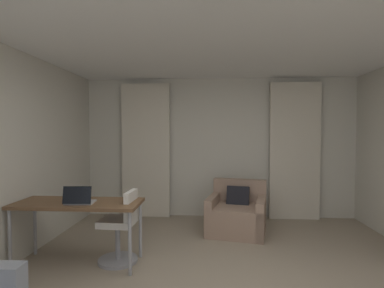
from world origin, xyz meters
name	(u,v)px	position (x,y,z in m)	size (l,w,h in m)	color
wall_window	(219,148)	(0.00, 3.03, 1.30)	(5.12, 0.06, 2.60)	beige
ceiling	(228,14)	(0.00, 0.00, 2.63)	(5.12, 6.12, 0.06)	white
curtain_left_panel	(146,150)	(-1.38, 2.90, 1.25)	(0.90, 0.06, 2.50)	beige
curtain_right_panel	(295,151)	(1.38, 2.90, 1.25)	(0.90, 0.06, 2.50)	beige
armchair	(237,215)	(0.27, 2.10, 0.28)	(1.03, 1.01, 0.80)	#997A66
desk	(78,207)	(-1.74, 0.80, 0.69)	(1.49, 0.59, 0.76)	brown
desk_chair	(121,230)	(-1.25, 0.89, 0.39)	(0.48, 0.48, 0.88)	gray
laptop	(79,200)	(-1.68, 0.70, 0.80)	(0.34, 0.27, 0.22)	#ADADB2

